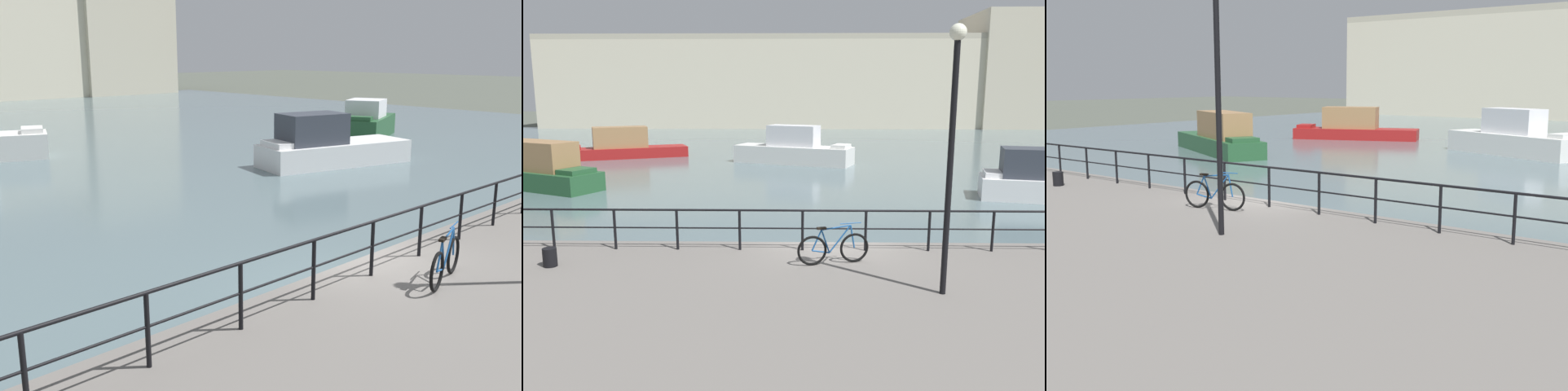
# 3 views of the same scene
# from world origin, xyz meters

# --- Properties ---
(ground_plane) EXTENTS (240.00, 240.00, 0.00)m
(ground_plane) POSITION_xyz_m (0.00, 0.00, 0.00)
(ground_plane) COLOR #4C5147
(water_basin) EXTENTS (80.00, 60.00, 0.01)m
(water_basin) POSITION_xyz_m (0.00, 30.20, 0.01)
(water_basin) COLOR slate
(water_basin) RESTS_ON ground_plane
(quay_promenade) EXTENTS (56.00, 13.00, 0.89)m
(quay_promenade) POSITION_xyz_m (0.00, -6.50, 0.45)
(quay_promenade) COLOR slate
(quay_promenade) RESTS_ON ground_plane
(harbor_building) EXTENTS (70.80, 13.64, 15.31)m
(harbor_building) POSITION_xyz_m (5.81, 63.04, 6.16)
(harbor_building) COLOR beige
(harbor_building) RESTS_ON ground_plane
(moored_green_narrowboat) EXTENTS (9.10, 5.47, 2.33)m
(moored_green_narrowboat) POSITION_xyz_m (-13.92, 25.72, 0.87)
(moored_green_narrowboat) COLOR maroon
(moored_green_narrowboat) RESTS_ON water_basin
(moored_harbor_tender) EXTENTS (9.58, 6.18, 2.44)m
(moored_harbor_tender) POSITION_xyz_m (-14.95, 13.23, 0.94)
(moored_harbor_tender) COLOR #23512D
(moored_harbor_tender) RESTS_ON water_basin
(moored_small_launch) EXTENTS (8.41, 5.08, 2.63)m
(moored_small_launch) POSITION_xyz_m (-1.08, 22.75, 0.96)
(moored_small_launch) COLOR white
(moored_small_launch) RESTS_ON water_basin
(quay_railing) EXTENTS (27.58, 0.07, 1.08)m
(quay_railing) POSITION_xyz_m (0.01, -0.75, 1.63)
(quay_railing) COLOR black
(quay_railing) RESTS_ON quay_promenade
(parked_bicycle) EXTENTS (1.73, 0.50, 0.98)m
(parked_bicycle) POSITION_xyz_m (-0.09, -1.85, 1.28)
(parked_bicycle) COLOR black
(parked_bicycle) RESTS_ON quay_promenade
(mooring_bollard) EXTENTS (0.32, 0.32, 0.44)m
(mooring_bollard) POSITION_xyz_m (-6.74, -2.17, 1.11)
(mooring_bollard) COLOR black
(mooring_bollard) RESTS_ON quay_promenade
(quay_lamp_post) EXTENTS (0.32, 0.32, 5.27)m
(quay_lamp_post) POSITION_xyz_m (2.00, -3.71, 4.20)
(quay_lamp_post) COLOR black
(quay_lamp_post) RESTS_ON quay_promenade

